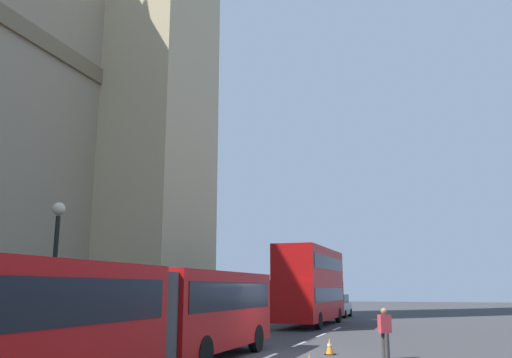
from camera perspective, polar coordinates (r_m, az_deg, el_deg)
ground_plane at (r=19.72m, az=1.79°, el=-18.67°), size 160.00×160.00×0.00m
lane_centre_marking at (r=19.16m, az=1.24°, el=-18.86°), size 29.80×0.16×0.01m
articulated_bus at (r=14.75m, az=-13.20°, el=-13.88°), size 16.68×2.54×2.90m
double_decker_bus at (r=35.09m, az=6.06°, el=-11.18°), size 10.44×2.54×4.90m
sedan_lead at (r=45.16m, az=8.86°, el=-13.51°), size 4.40×1.86×1.85m
traffic_cone_middle at (r=20.05m, az=8.04°, el=-17.64°), size 0.36×0.36×0.58m
street_lamp at (r=19.18m, az=-21.14°, el=-8.94°), size 0.44×0.44×5.27m
pedestrian_near_cones at (r=19.03m, az=13.88°, el=-15.83°), size 0.42×0.47×1.69m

